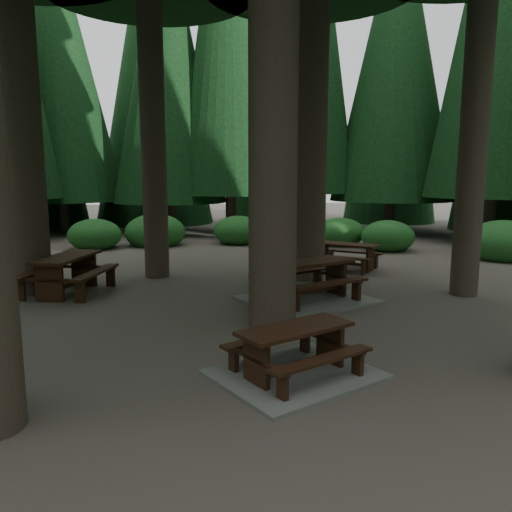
{
  "coord_description": "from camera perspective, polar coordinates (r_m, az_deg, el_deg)",
  "views": [
    {
      "loc": [
        -0.64,
        -8.3,
        2.66
      ],
      "look_at": [
        0.65,
        1.27,
        1.1
      ],
      "focal_mm": 35.0,
      "sensor_mm": 36.0,
      "label": 1
    }
  ],
  "objects": [
    {
      "name": "ground",
      "position": [
        8.74,
        -3.17,
        -8.56
      ],
      "size": [
        80.0,
        80.0,
        0.0
      ],
      "primitive_type": "plane",
      "color": "#504741",
      "rests_on": "ground"
    },
    {
      "name": "picnic_table_d",
      "position": [
        14.47,
        10.32,
        0.42
      ],
      "size": [
        2.21,
        2.16,
        0.75
      ],
      "rotation": [
        0.0,
        0.0,
        -0.66
      ],
      "color": "black",
      "rests_on": "ground"
    },
    {
      "name": "shrub_ring",
      "position": [
        9.42,
        0.73,
        -4.7
      ],
      "size": [
        23.86,
        24.64,
        1.49
      ],
      "color": "#225D20",
      "rests_on": "ground"
    },
    {
      "name": "picnic_table_c",
      "position": [
        10.76,
        5.88,
        -3.52
      ],
      "size": [
        3.18,
        2.96,
        0.86
      ],
      "rotation": [
        0.0,
        0.0,
        0.42
      ],
      "color": "gray",
      "rests_on": "ground"
    },
    {
      "name": "picnic_table_a",
      "position": [
        6.82,
        4.49,
        -11.8
      ],
      "size": [
        2.58,
        2.43,
        0.69
      ],
      "rotation": [
        0.0,
        0.0,
        0.49
      ],
      "color": "gray",
      "rests_on": "ground"
    },
    {
      "name": "picnic_table_b",
      "position": [
        12.11,
        -20.75,
        -1.33
      ],
      "size": [
        2.07,
        2.35,
        0.87
      ],
      "rotation": [
        0.0,
        0.0,
        1.32
      ],
      "color": "black",
      "rests_on": "ground"
    }
  ]
}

